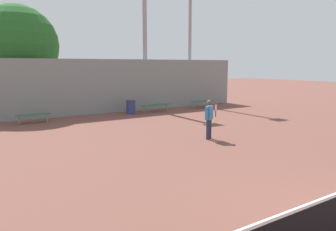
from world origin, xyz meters
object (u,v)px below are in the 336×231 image
Objects in this scene: tennis_player at (209,117)px; trash_bin at (131,107)px; bench_adjacent_court at (202,102)px; light_pole_far_right at (190,21)px; light_pole_center_back at (145,32)px; bench_courtside_near at (156,105)px; tree_green_tall at (17,45)px; bench_courtside_far at (33,115)px.

tennis_player is 1.92× the size of trash_bin.
bench_adjacent_court is (6.04, 7.90, -0.49)m from tennis_player.
light_pole_center_back is at bearing -174.46° from light_pole_far_right.
bench_courtside_near is at bearing -96.61° from light_pole_center_back.
tree_green_tall reaches higher than bench_courtside_near.
tennis_player is 8.21m from bench_courtside_near.
light_pole_far_right is at bearing 10.14° from bench_courtside_far.
light_pole_center_back is (7.69, 1.71, 4.73)m from bench_courtside_far.
tree_green_tall reaches higher than tennis_player.
trash_bin is at bearing -36.57° from tree_green_tall.
trash_bin is at bearing 57.51° from tennis_player.
tennis_player reaches higher than bench_courtside_far.
trash_bin is (-6.02, -2.00, -5.81)m from light_pole_far_right.
tree_green_tall is (-5.62, 4.17, 3.78)m from trash_bin.
light_pole_center_back reaches higher than bench_courtside_near.
tree_green_tall is at bearing 161.26° from light_pole_center_back.
bench_adjacent_court is 0.17× the size of light_pole_far_right.
tree_green_tall is at bearing 143.43° from trash_bin.
bench_adjacent_court is (3.85, 0.00, -0.00)m from bench_courtside_near.
light_pole_far_right reaches higher than light_pole_center_back.
light_pole_far_right is (11.76, 2.10, 5.80)m from bench_courtside_far.
light_pole_far_right is at bearing 27.81° from tennis_player.
light_pole_center_back is at bearing 39.54° from trash_bin.
light_pole_far_right is 4.23m from light_pole_center_back.
light_pole_center_back is (-4.07, -0.40, -1.07)m from light_pole_far_right.
bench_courtside_near is (2.19, 7.90, -0.49)m from tennis_player.
light_pole_center_back is 1.36× the size of tree_green_tall.
trash_bin is 0.13× the size of tree_green_tall.
bench_courtside_far is at bearing 94.55° from tennis_player.
light_pole_center_back is at bearing 154.96° from bench_adjacent_court.
tennis_player is 9.52m from bench_courtside_far.
light_pole_center_back reaches higher than tennis_player.
tennis_player is 0.77× the size of bench_courtside_near.
light_pole_center_back reaches higher than tree_green_tall.
tennis_player is 0.93× the size of bench_courtside_far.
light_pole_far_right is (6.46, 10.00, 5.31)m from tennis_player.
trash_bin reaches higher than bench_adjacent_court.
tree_green_tall is (-7.56, 2.57, -0.96)m from light_pole_center_back.
light_pole_center_back is at bearing 83.39° from bench_courtside_near.
bench_adjacent_court is 0.27× the size of tree_green_tall.
bench_adjacent_court is 0.19× the size of light_pole_center_back.
bench_courtside_far and bench_adjacent_court have the same top height.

